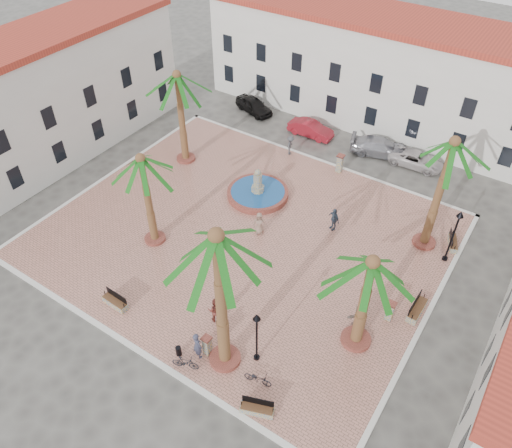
% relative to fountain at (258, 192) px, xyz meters
% --- Properties ---
extents(ground, '(120.00, 120.00, 0.00)m').
position_rel_fountain_xyz_m(ground, '(1.59, -4.15, -0.48)').
color(ground, '#56544F').
rests_on(ground, ground).
extents(plaza, '(26.00, 22.00, 0.15)m').
position_rel_fountain_xyz_m(plaza, '(1.59, -4.15, -0.40)').
color(plaza, tan).
rests_on(plaza, ground).
extents(kerb_n, '(26.30, 0.30, 0.16)m').
position_rel_fountain_xyz_m(kerb_n, '(1.59, 6.85, -0.40)').
color(kerb_n, silver).
rests_on(kerb_n, ground).
extents(kerb_s, '(26.30, 0.30, 0.16)m').
position_rel_fountain_xyz_m(kerb_s, '(1.59, -15.15, -0.40)').
color(kerb_s, silver).
rests_on(kerb_s, ground).
extents(kerb_e, '(0.30, 22.30, 0.16)m').
position_rel_fountain_xyz_m(kerb_e, '(14.59, -4.15, -0.40)').
color(kerb_e, silver).
rests_on(kerb_e, ground).
extents(kerb_w, '(0.30, 22.30, 0.16)m').
position_rel_fountain_xyz_m(kerb_w, '(-11.41, -4.15, -0.40)').
color(kerb_w, silver).
rests_on(kerb_w, ground).
extents(building_north, '(30.40, 7.40, 9.50)m').
position_rel_fountain_xyz_m(building_north, '(1.59, 15.85, 4.29)').
color(building_north, silver).
rests_on(building_north, ground).
extents(building_west, '(6.40, 24.40, 10.00)m').
position_rel_fountain_xyz_m(building_west, '(-17.41, -4.15, 4.54)').
color(building_west, silver).
rests_on(building_west, ground).
extents(fountain, '(4.64, 4.64, 2.40)m').
position_rel_fountain_xyz_m(fountain, '(0.00, 0.00, 0.00)').
color(fountain, brown).
rests_on(fountain, plaza).
extents(palm_nw, '(5.00, 5.00, 7.81)m').
position_rel_fountain_xyz_m(palm_nw, '(-7.66, 0.76, 6.31)').
color(palm_nw, brown).
rests_on(palm_nw, plaza).
extents(palm_sw, '(4.66, 4.66, 7.02)m').
position_rel_fountain_xyz_m(palm_sw, '(-3.21, -7.95, 5.60)').
color(palm_sw, brown).
rests_on(palm_sw, plaza).
extents(palm_s, '(5.57, 5.57, 9.62)m').
position_rel_fountain_xyz_m(palm_s, '(6.42, -12.98, 7.94)').
color(palm_s, brown).
rests_on(palm_s, plaza).
extents(palm_e, '(5.51, 5.51, 6.72)m').
position_rel_fountain_xyz_m(palm_e, '(11.82, -7.92, 5.17)').
color(palm_e, brown).
rests_on(palm_e, plaza).
extents(palm_ne, '(5.05, 5.05, 8.44)m').
position_rel_fountain_xyz_m(palm_ne, '(12.30, 1.90, 6.90)').
color(palm_ne, brown).
rests_on(palm_ne, plaza).
extents(bench_s, '(1.78, 0.61, 0.93)m').
position_rel_fountain_xyz_m(bench_s, '(-1.30, -13.55, -0.06)').
color(bench_s, gray).
rests_on(bench_s, plaza).
extents(bench_se, '(1.79, 1.08, 0.90)m').
position_rel_fountain_xyz_m(bench_se, '(9.54, -14.53, -0.07)').
color(bench_se, gray).
rests_on(bench_se, plaza).
extents(bench_e, '(0.66, 2.01, 1.05)m').
position_rel_fountain_xyz_m(bench_e, '(13.97, -4.14, -0.03)').
color(bench_e, gray).
rests_on(bench_e, plaza).
extents(bench_ne, '(1.09, 1.76, 0.89)m').
position_rel_fountain_xyz_m(bench_ne, '(13.97, 2.75, -0.07)').
color(bench_ne, gray).
rests_on(bench_ne, plaza).
extents(lamppost_s, '(0.41, 0.41, 3.80)m').
position_rel_fountain_xyz_m(lamppost_s, '(7.81, -11.95, 2.25)').
color(lamppost_s, black).
rests_on(lamppost_s, plaza).
extents(lamppost_e, '(0.45, 0.45, 4.13)m').
position_rel_fountain_xyz_m(lamppost_e, '(13.99, 1.17, 2.47)').
color(lamppost_e, black).
rests_on(lamppost_e, plaza).
extents(bollard_se, '(0.51, 0.51, 1.36)m').
position_rel_fountain_xyz_m(bollard_se, '(5.37, -13.15, 0.38)').
color(bollard_se, gray).
rests_on(bollard_se, plaza).
extents(bollard_n, '(0.56, 0.56, 1.54)m').
position_rel_fountain_xyz_m(bollard_n, '(3.73, 6.25, 0.47)').
color(bollard_n, gray).
rests_on(bollard_n, plaza).
extents(bollard_e, '(0.50, 0.50, 1.38)m').
position_rel_fountain_xyz_m(bollard_e, '(12.76, -5.46, 0.39)').
color(bollard_e, gray).
rests_on(bollard_e, plaza).
extents(litter_bin, '(0.32, 0.32, 0.62)m').
position_rel_fountain_xyz_m(litter_bin, '(4.11, -14.11, -0.02)').
color(litter_bin, black).
rests_on(litter_bin, plaza).
extents(cyclist_a, '(0.79, 0.63, 1.89)m').
position_rel_fountain_xyz_m(cyclist_a, '(5.05, -13.57, 0.62)').
color(cyclist_a, '#35384E').
rests_on(cyclist_a, plaza).
extents(bicycle_a, '(1.61, 0.82, 0.81)m').
position_rel_fountain_xyz_m(bicycle_a, '(8.68, -13.16, 0.08)').
color(bicycle_a, black).
rests_on(bicycle_a, plaza).
extents(cyclist_b, '(1.08, 1.02, 1.77)m').
position_rel_fountain_xyz_m(cyclist_b, '(4.37, -11.10, 0.56)').
color(cyclist_b, maroon).
rests_on(cyclist_b, plaza).
extents(bicycle_b, '(1.56, 0.93, 0.90)m').
position_rel_fountain_xyz_m(bicycle_b, '(4.97, -14.55, 0.13)').
color(bicycle_b, black).
rests_on(bicycle_b, plaza).
extents(pedestrian_fountain_a, '(1.01, 0.91, 1.73)m').
position_rel_fountain_xyz_m(pedestrian_fountain_a, '(2.38, -3.42, 0.54)').
color(pedestrian_fountain_a, '#8A6C5D').
rests_on(pedestrian_fountain_a, plaza).
extents(pedestrian_fountain_b, '(1.13, 0.83, 1.78)m').
position_rel_fountain_xyz_m(pedestrian_fountain_b, '(6.45, -0.20, 0.56)').
color(pedestrian_fountain_b, '#37475A').
rests_on(pedestrian_fountain_b, plaza).
extents(pedestrian_north, '(0.95, 1.24, 1.69)m').
position_rel_fountain_xyz_m(pedestrian_north, '(-0.86, 6.25, 0.52)').
color(pedestrian_north, '#404145').
rests_on(pedestrian_north, plaza).
extents(pedestrian_east, '(0.97, 1.47, 1.52)m').
position_rel_fountain_xyz_m(pedestrian_east, '(11.35, -6.78, 0.43)').
color(pedestrian_east, '#79685D').
rests_on(pedestrian_east, plaza).
extents(car_black, '(4.47, 2.84, 1.42)m').
position_rel_fountain_xyz_m(car_black, '(-7.49, 10.70, 0.23)').
color(car_black, black).
rests_on(car_black, ground).
extents(car_red, '(4.12, 1.46, 1.35)m').
position_rel_fountain_xyz_m(car_red, '(-0.95, 9.96, 0.20)').
color(car_red, maroon).
rests_on(car_red, ground).
extents(car_silver, '(5.36, 3.40, 1.45)m').
position_rel_fountain_xyz_m(car_silver, '(5.38, 10.57, 0.25)').
color(car_silver, '#9B9BA3').
rests_on(car_silver, ground).
extents(car_white, '(4.50, 2.26, 1.22)m').
position_rel_fountain_xyz_m(car_white, '(8.50, 10.64, 0.13)').
color(car_white, beige).
rests_on(car_white, ground).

